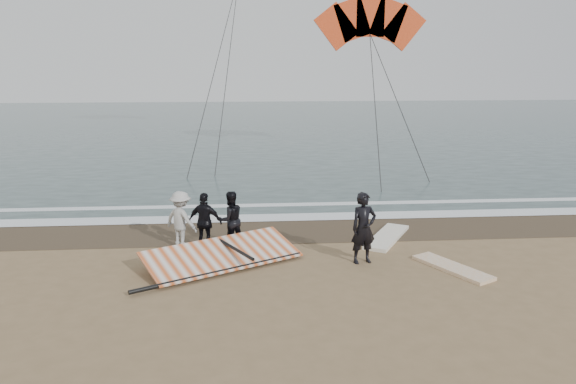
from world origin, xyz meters
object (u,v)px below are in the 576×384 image
(board_white, at_px, (452,268))
(board_cream, at_px, (387,237))
(sail_rig, at_px, (220,256))
(man_main, at_px, (364,228))

(board_white, xyz_separation_m, board_cream, (-1.06, 2.62, 0.01))
(board_white, height_order, sail_rig, sail_rig)
(board_cream, xyz_separation_m, sail_rig, (-4.93, -1.69, 0.14))
(board_cream, height_order, sail_rig, sail_rig)
(man_main, relative_size, sail_rig, 0.44)
(man_main, distance_m, sail_rig, 3.86)
(board_white, bearing_deg, board_cream, 83.60)
(board_cream, bearing_deg, sail_rig, -130.77)
(board_white, xyz_separation_m, sail_rig, (-5.98, 0.93, 0.15))
(man_main, relative_size, board_cream, 0.74)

